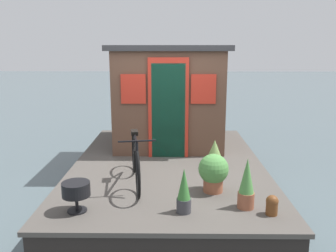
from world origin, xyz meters
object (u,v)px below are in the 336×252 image
object	(u,v)px
potted_plant_geranium	(247,185)
charcoal_grill	(76,191)
potted_plant_fern	(215,155)
potted_plant_rosemary	(213,171)
houseboat_cabin	(169,95)
potted_plant_basil	(184,192)
bicycle	(136,160)
mooring_bollard	(272,205)

from	to	relation	value
potted_plant_geranium	charcoal_grill	size ratio (longest dim) A/B	1.73
potted_plant_fern	potted_plant_rosemary	distance (m)	1.00
houseboat_cabin	potted_plant_basil	distance (m)	3.32
houseboat_cabin	potted_plant_geranium	bearing A→B (deg)	-162.10
bicycle	potted_plant_geranium	bearing A→B (deg)	-118.69
houseboat_cabin	mooring_bollard	distance (m)	3.62
houseboat_cabin	potted_plant_rosemary	distance (m)	2.75
houseboat_cabin	mooring_bollard	size ratio (longest dim) A/B	9.14
potted_plant_fern	potted_plant_geranium	bearing A→B (deg)	-171.59
potted_plant_rosemary	mooring_bollard	size ratio (longest dim) A/B	2.18
bicycle	mooring_bollard	world-z (taller)	bicycle
potted_plant_geranium	charcoal_grill	distance (m)	2.10
bicycle	potted_plant_basil	size ratio (longest dim) A/B	2.91
potted_plant_basil	potted_plant_rosemary	distance (m)	0.78
houseboat_cabin	potted_plant_fern	distance (m)	1.93
potted_plant_basil	charcoal_grill	distance (m)	1.31
mooring_bollard	potted_plant_basil	bearing A→B (deg)	87.47
potted_plant_fern	mooring_bollard	size ratio (longest dim) A/B	1.94
potted_plant_fern	mooring_bollard	distance (m)	1.77
bicycle	mooring_bollard	distance (m)	2.01
mooring_bollard	houseboat_cabin	bearing A→B (deg)	21.28
potted_plant_fern	potted_plant_rosemary	bearing A→B (deg)	172.48
potted_plant_basil	mooring_bollard	xyz separation A→B (m)	(-0.05, -1.06, -0.14)
potted_plant_geranium	mooring_bollard	distance (m)	0.38
potted_plant_geranium	potted_plant_rosemary	size ratio (longest dim) A/B	1.21
potted_plant_basil	mooring_bollard	size ratio (longest dim) A/B	2.29
charcoal_grill	mooring_bollard	distance (m)	2.38
potted_plant_basil	charcoal_grill	size ratio (longest dim) A/B	1.51
houseboat_cabin	potted_plant_rosemary	size ratio (longest dim) A/B	4.19
potted_plant_geranium	potted_plant_fern	bearing A→B (deg)	8.41
mooring_bollard	potted_plant_rosemary	bearing A→B (deg)	42.04
potted_plant_rosemary	potted_plant_basil	bearing A→B (deg)	146.64
houseboat_cabin	potted_plant_geranium	world-z (taller)	houseboat_cabin
houseboat_cabin	charcoal_grill	distance (m)	3.47
potted_plant_fern	bicycle	bearing A→B (deg)	119.67
bicycle	potted_plant_basil	distance (m)	1.16
potted_plant_geranium	potted_plant_rosemary	distance (m)	0.62
houseboat_cabin	potted_plant_geranium	xyz separation A→B (m)	(-3.09, -1.00, -0.70)
potted_plant_rosemary	charcoal_grill	distance (m)	1.86
bicycle	potted_plant_fern	world-z (taller)	bicycle
bicycle	potted_plant_geranium	distance (m)	1.67
houseboat_cabin	bicycle	xyz separation A→B (m)	(-2.29, 0.46, -0.65)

